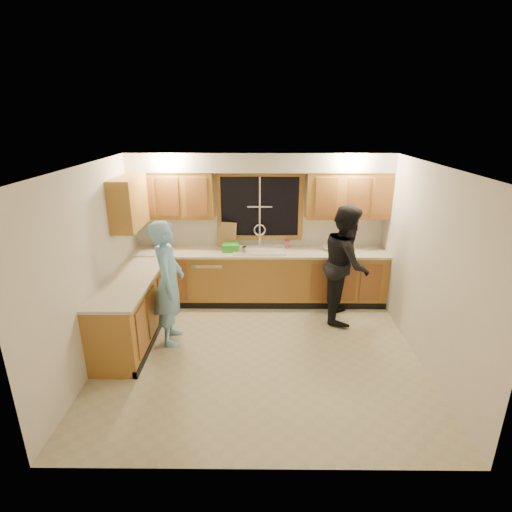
% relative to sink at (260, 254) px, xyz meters
% --- Properties ---
extents(floor, '(4.20, 4.20, 0.00)m').
position_rel_sink_xyz_m(floor, '(0.00, -1.60, -0.86)').
color(floor, '#BDB391').
rests_on(floor, ground).
extents(ceiling, '(4.20, 4.20, 0.00)m').
position_rel_sink_xyz_m(ceiling, '(0.00, -1.60, 1.64)').
color(ceiling, silver).
extents(wall_back, '(4.20, 0.00, 4.20)m').
position_rel_sink_xyz_m(wall_back, '(0.00, 0.30, 0.39)').
color(wall_back, silver).
rests_on(wall_back, ground).
extents(wall_left, '(0.00, 3.80, 3.80)m').
position_rel_sink_xyz_m(wall_left, '(-2.10, -1.60, 0.39)').
color(wall_left, silver).
rests_on(wall_left, ground).
extents(wall_right, '(0.00, 3.80, 3.80)m').
position_rel_sink_xyz_m(wall_right, '(2.10, -1.60, 0.39)').
color(wall_right, silver).
rests_on(wall_right, ground).
extents(base_cabinets_back, '(4.20, 0.60, 0.88)m').
position_rel_sink_xyz_m(base_cabinets_back, '(0.00, -0.00, -0.42)').
color(base_cabinets_back, '#AC7532').
rests_on(base_cabinets_back, ground).
extents(base_cabinets_left, '(0.60, 1.90, 0.88)m').
position_rel_sink_xyz_m(base_cabinets_left, '(-1.80, -1.25, -0.42)').
color(base_cabinets_left, '#AC7532').
rests_on(base_cabinets_left, ground).
extents(countertop_back, '(4.20, 0.63, 0.04)m').
position_rel_sink_xyz_m(countertop_back, '(0.00, -0.02, 0.04)').
color(countertop_back, beige).
rests_on(countertop_back, base_cabinets_back).
extents(countertop_left, '(0.63, 1.90, 0.04)m').
position_rel_sink_xyz_m(countertop_left, '(-1.79, -1.25, 0.04)').
color(countertop_left, beige).
rests_on(countertop_left, base_cabinets_left).
extents(upper_cabinets_left, '(1.35, 0.33, 0.75)m').
position_rel_sink_xyz_m(upper_cabinets_left, '(-1.43, 0.13, 0.96)').
color(upper_cabinets_left, '#AC7532').
rests_on(upper_cabinets_left, wall_back).
extents(upper_cabinets_right, '(1.35, 0.33, 0.75)m').
position_rel_sink_xyz_m(upper_cabinets_right, '(1.43, 0.13, 0.96)').
color(upper_cabinets_right, '#AC7532').
rests_on(upper_cabinets_right, wall_back).
extents(upper_cabinets_return, '(0.33, 0.90, 0.75)m').
position_rel_sink_xyz_m(upper_cabinets_return, '(-1.94, -0.48, 0.96)').
color(upper_cabinets_return, '#AC7532').
rests_on(upper_cabinets_return, wall_left).
extents(soffit, '(4.20, 0.35, 0.30)m').
position_rel_sink_xyz_m(soffit, '(0.00, 0.12, 1.49)').
color(soffit, silver).
rests_on(soffit, wall_back).
extents(window_frame, '(1.44, 0.03, 1.14)m').
position_rel_sink_xyz_m(window_frame, '(0.00, 0.29, 0.74)').
color(window_frame, black).
rests_on(window_frame, wall_back).
extents(sink, '(0.86, 0.52, 0.57)m').
position_rel_sink_xyz_m(sink, '(0.00, 0.00, 0.00)').
color(sink, white).
rests_on(sink, countertop_back).
extents(dishwasher, '(0.60, 0.56, 0.82)m').
position_rel_sink_xyz_m(dishwasher, '(-0.85, -0.01, -0.45)').
color(dishwasher, white).
rests_on(dishwasher, floor).
extents(stove, '(0.58, 0.75, 0.90)m').
position_rel_sink_xyz_m(stove, '(-1.80, -1.82, -0.41)').
color(stove, white).
rests_on(stove, floor).
extents(man, '(0.48, 0.68, 1.76)m').
position_rel_sink_xyz_m(man, '(-1.25, -1.28, 0.02)').
color(man, '#7DC1ED').
rests_on(man, floor).
extents(woman, '(0.82, 0.98, 1.81)m').
position_rel_sink_xyz_m(woman, '(1.32, -0.57, 0.04)').
color(woman, black).
rests_on(woman, floor).
extents(knife_block, '(0.16, 0.15, 0.24)m').
position_rel_sink_xyz_m(knife_block, '(-1.70, 0.16, 0.17)').
color(knife_block, '#9A5C2A').
rests_on(knife_block, countertop_back).
extents(cutting_board, '(0.33, 0.19, 0.42)m').
position_rel_sink_xyz_m(cutting_board, '(-0.55, 0.22, 0.27)').
color(cutting_board, tan).
rests_on(cutting_board, countertop_back).
extents(dish_crate, '(0.27, 0.25, 0.12)m').
position_rel_sink_xyz_m(dish_crate, '(-0.48, -0.02, 0.12)').
color(dish_crate, green).
rests_on(dish_crate, countertop_back).
extents(soap_bottle, '(0.08, 0.08, 0.17)m').
position_rel_sink_xyz_m(soap_bottle, '(0.47, 0.19, 0.14)').
color(soap_bottle, '#D75288').
rests_on(soap_bottle, countertop_back).
extents(bowl, '(0.27, 0.27, 0.05)m').
position_rel_sink_xyz_m(bowl, '(1.17, 0.04, 0.08)').
color(bowl, silver).
rests_on(bowl, countertop_back).
extents(can_left, '(0.08, 0.08, 0.11)m').
position_rel_sink_xyz_m(can_left, '(-0.24, -0.13, 0.11)').
color(can_left, beige).
rests_on(can_left, countertop_back).
extents(can_right, '(0.08, 0.08, 0.12)m').
position_rel_sink_xyz_m(can_right, '(-0.25, -0.20, 0.12)').
color(can_right, beige).
rests_on(can_right, countertop_back).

